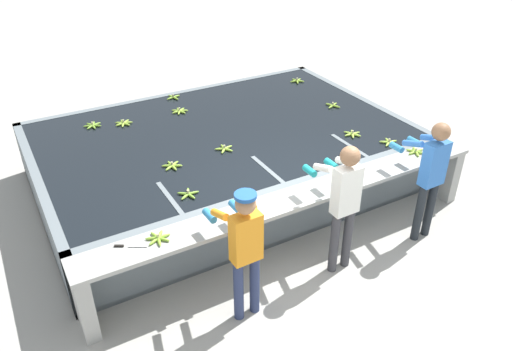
% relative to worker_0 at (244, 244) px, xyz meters
% --- Properties ---
extents(ground_plane, '(80.00, 80.00, 0.00)m').
position_rel_worker_0_xyz_m(ground_plane, '(1.08, 0.37, -0.96)').
color(ground_plane, '#A3A099').
rests_on(ground_plane, ground).
extents(wash_tank, '(5.52, 3.73, 0.87)m').
position_rel_worker_0_xyz_m(wash_tank, '(1.08, 2.67, -0.53)').
color(wash_tank, slate).
rests_on(wash_tank, ground).
extents(work_ledge, '(5.52, 0.45, 0.87)m').
position_rel_worker_0_xyz_m(work_ledge, '(1.08, 0.59, -0.32)').
color(work_ledge, '#9E9E99').
rests_on(work_ledge, ground).
extents(worker_0, '(0.41, 0.72, 1.60)m').
position_rel_worker_0_xyz_m(worker_0, '(0.00, 0.00, 0.00)').
color(worker_0, navy).
rests_on(worker_0, ground).
extents(worker_1, '(0.40, 0.71, 1.70)m').
position_rel_worker_0_xyz_m(worker_1, '(1.37, 0.11, 0.06)').
color(worker_1, '#38383D').
rests_on(worker_1, ground).
extents(worker_2, '(0.41, 0.72, 1.69)m').
position_rel_worker_0_xyz_m(worker_2, '(2.72, 0.06, 0.05)').
color(worker_2, '#1E2328').
rests_on(worker_2, ground).
extents(banana_bunch_floating_0, '(0.28, 0.27, 0.08)m').
position_rel_worker_0_xyz_m(banana_bunch_floating_0, '(-0.16, 3.66, -0.08)').
color(banana_bunch_floating_0, '#93BC3D').
rests_on(banana_bunch_floating_0, wash_tank).
extents(banana_bunch_floating_1, '(0.28, 0.28, 0.08)m').
position_rel_worker_0_xyz_m(banana_bunch_floating_1, '(0.78, 3.66, -0.08)').
color(banana_bunch_floating_1, '#93BC3D').
rests_on(banana_bunch_floating_1, wash_tank).
extents(banana_bunch_floating_2, '(0.28, 0.28, 0.08)m').
position_rel_worker_0_xyz_m(banana_bunch_floating_2, '(-0.60, 3.82, -0.08)').
color(banana_bunch_floating_2, '#75A333').
rests_on(banana_bunch_floating_2, wash_tank).
extents(banana_bunch_floating_3, '(0.28, 0.27, 0.08)m').
position_rel_worker_0_xyz_m(banana_bunch_floating_3, '(0.83, 2.11, -0.08)').
color(banana_bunch_floating_3, '#93BC3D').
rests_on(banana_bunch_floating_3, wash_tank).
extents(banana_bunch_floating_4, '(0.27, 0.27, 0.08)m').
position_rel_worker_0_xyz_m(banana_bunch_floating_4, '(3.25, 3.88, -0.08)').
color(banana_bunch_floating_4, '#8CB738').
rests_on(banana_bunch_floating_4, wash_tank).
extents(banana_bunch_floating_5, '(0.27, 0.27, 0.08)m').
position_rel_worker_0_xyz_m(banana_bunch_floating_5, '(3.12, 2.59, -0.08)').
color(banana_bunch_floating_5, '#8CB738').
rests_on(banana_bunch_floating_5, wash_tank).
extents(banana_bunch_floating_6, '(0.28, 0.27, 0.08)m').
position_rel_worker_0_xyz_m(banana_bunch_floating_6, '(2.71, 1.57, -0.08)').
color(banana_bunch_floating_6, '#9EC642').
rests_on(banana_bunch_floating_6, wash_tank).
extents(banana_bunch_floating_7, '(0.28, 0.28, 0.08)m').
position_rel_worker_0_xyz_m(banana_bunch_floating_7, '(0.91, 4.27, -0.08)').
color(banana_bunch_floating_7, '#7FAD33').
rests_on(banana_bunch_floating_7, wash_tank).
extents(banana_bunch_floating_8, '(0.27, 0.28, 0.08)m').
position_rel_worker_0_xyz_m(banana_bunch_floating_8, '(2.99, 1.09, -0.08)').
color(banana_bunch_floating_8, '#9EC642').
rests_on(banana_bunch_floating_8, wash_tank).
extents(banana_bunch_floating_9, '(0.26, 0.28, 0.08)m').
position_rel_worker_0_xyz_m(banana_bunch_floating_9, '(-0.00, 2.02, -0.08)').
color(banana_bunch_floating_9, '#8CB738').
rests_on(banana_bunch_floating_9, wash_tank).
extents(banana_bunch_floating_10, '(0.27, 0.28, 0.08)m').
position_rel_worker_0_xyz_m(banana_bunch_floating_10, '(-0.09, 1.27, -0.08)').
color(banana_bunch_floating_10, '#75A333').
rests_on(banana_bunch_floating_10, wash_tank).
extents(banana_bunch_ledge_0, '(0.28, 0.26, 0.08)m').
position_rel_worker_0_xyz_m(banana_bunch_ledge_0, '(3.12, 0.68, -0.07)').
color(banana_bunch_ledge_0, '#93BC3D').
rests_on(banana_bunch_ledge_0, work_ledge).
extents(banana_bunch_ledge_1, '(0.28, 0.28, 0.08)m').
position_rel_worker_0_xyz_m(banana_bunch_ledge_1, '(-0.71, 0.63, -0.07)').
color(banana_bunch_ledge_1, '#7FAD33').
rests_on(banana_bunch_ledge_1, work_ledge).
extents(knife_0, '(0.32, 0.20, 0.02)m').
position_rel_worker_0_xyz_m(knife_0, '(-1.05, 0.68, -0.08)').
color(knife_0, silver).
rests_on(knife_0, work_ledge).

